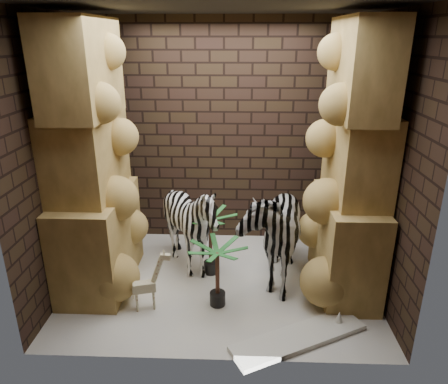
{
  "coord_description": "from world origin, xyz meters",
  "views": [
    {
      "loc": [
        0.21,
        -4.21,
        2.75
      ],
      "look_at": [
        0.04,
        0.15,
        1.1
      ],
      "focal_mm": 33.21,
      "sensor_mm": 36.0,
      "label": 1
    }
  ],
  "objects_px": {
    "zebra_left": "(191,230)",
    "zebra_right": "(272,221)",
    "palm_front": "(211,243)",
    "surfboard": "(299,338)",
    "giraffe_toy": "(144,281)",
    "palm_back": "(217,275)"
  },
  "relations": [
    {
      "from": "palm_back",
      "to": "surfboard",
      "type": "relative_size",
      "value": 0.53
    },
    {
      "from": "giraffe_toy",
      "to": "surfboard",
      "type": "xyz_separation_m",
      "value": [
        1.58,
        -0.43,
        -0.32
      ]
    },
    {
      "from": "giraffe_toy",
      "to": "surfboard",
      "type": "bearing_deg",
      "value": -30.33
    },
    {
      "from": "palm_back",
      "to": "surfboard",
      "type": "bearing_deg",
      "value": -33.39
    },
    {
      "from": "palm_front",
      "to": "palm_back",
      "type": "relative_size",
      "value": 1.12
    },
    {
      "from": "surfboard",
      "to": "giraffe_toy",
      "type": "bearing_deg",
      "value": 137.08
    },
    {
      "from": "zebra_left",
      "to": "giraffe_toy",
      "type": "height_order",
      "value": "zebra_left"
    },
    {
      "from": "zebra_right",
      "to": "surfboard",
      "type": "height_order",
      "value": "zebra_right"
    },
    {
      "from": "zebra_right",
      "to": "palm_back",
      "type": "bearing_deg",
      "value": -128.71
    },
    {
      "from": "palm_front",
      "to": "palm_back",
      "type": "distance_m",
      "value": 0.66
    },
    {
      "from": "palm_front",
      "to": "surfboard",
      "type": "relative_size",
      "value": 0.6
    },
    {
      "from": "zebra_left",
      "to": "giraffe_toy",
      "type": "bearing_deg",
      "value": -105.33
    },
    {
      "from": "zebra_left",
      "to": "zebra_right",
      "type": "bearing_deg",
      "value": 6.44
    },
    {
      "from": "zebra_left",
      "to": "palm_front",
      "type": "bearing_deg",
      "value": 1.64
    },
    {
      "from": "zebra_right",
      "to": "surfboard",
      "type": "bearing_deg",
      "value": -72.64
    },
    {
      "from": "palm_front",
      "to": "palm_back",
      "type": "bearing_deg",
      "value": -79.65
    },
    {
      "from": "giraffe_toy",
      "to": "palm_front",
      "type": "xyz_separation_m",
      "value": [
        0.65,
        0.75,
        0.07
      ]
    },
    {
      "from": "zebra_left",
      "to": "palm_back",
      "type": "distance_m",
      "value": 0.8
    },
    {
      "from": "zebra_right",
      "to": "surfboard",
      "type": "distance_m",
      "value": 1.35
    },
    {
      "from": "palm_front",
      "to": "giraffe_toy",
      "type": "bearing_deg",
      "value": -131.06
    },
    {
      "from": "zebra_left",
      "to": "surfboard",
      "type": "xyz_separation_m",
      "value": [
        1.17,
        -1.22,
        -0.53
      ]
    },
    {
      "from": "palm_front",
      "to": "surfboard",
      "type": "distance_m",
      "value": 1.55
    }
  ]
}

